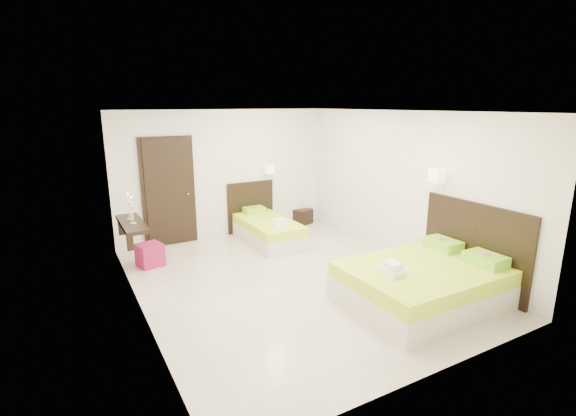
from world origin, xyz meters
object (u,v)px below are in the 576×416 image
nightstand (303,216)px  bed_single (267,228)px  bed_double (426,281)px  ottoman (150,255)px

nightstand → bed_single: bearing=-171.0°
bed_double → ottoman: bearing=133.4°
bed_single → nightstand: (1.29, 0.73, -0.09)m
nightstand → ottoman: size_ratio=1.00×
nightstand → ottoman: bearing=174.2°
bed_double → bed_single: bearing=102.1°
bed_double → nightstand: 4.26m
bed_double → ottoman: (-3.09, 3.27, -0.12)m
bed_single → ottoman: bearing=-174.5°
ottoman → bed_single: bearing=5.5°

